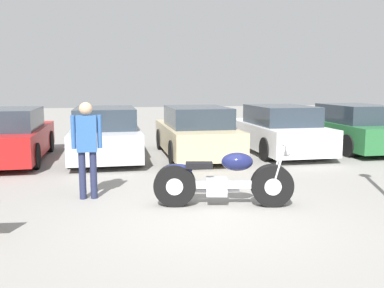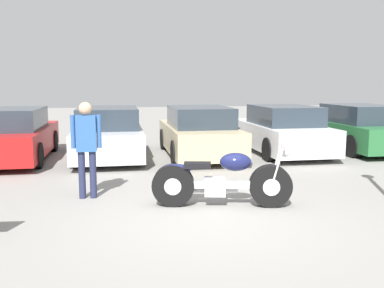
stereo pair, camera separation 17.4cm
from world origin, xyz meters
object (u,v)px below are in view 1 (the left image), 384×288
Objects in this scene: parked_car_champagne at (196,133)px; person_standing at (87,142)px; motorcycle at (222,180)px; parked_car_white at (278,131)px; parked_car_red at (9,136)px; parked_car_silver at (106,134)px; parked_car_green at (351,128)px.

parked_car_champagne is 4.88m from person_standing.
parked_car_white is at bearing 58.85° from motorcycle.
motorcycle is at bearing -22.28° from person_standing.
parked_car_red is at bearing 117.43° from person_standing.
parked_car_red and parked_car_silver have the same top height.
person_standing is at bearing -62.57° from parked_car_red.
parked_car_champagne is at bearing 83.44° from motorcycle.
parked_car_white is 2.47m from parked_car_green.
motorcycle is 0.54× the size of parked_car_red.
parked_car_silver is at bearing 179.58° from parked_car_white.
parked_car_green is at bearing 43.24° from motorcycle.
parked_car_silver reaches higher than motorcycle.
parked_car_white is 2.50× the size of person_standing.
parked_car_red is at bearing 178.04° from parked_car_champagne.
motorcycle is at bearing -136.76° from parked_car_green.
parked_car_silver is at bearing -0.72° from parked_car_red.
parked_car_champagne is at bearing -1.96° from parked_car_red.
parked_car_champagne is (4.93, -0.17, 0.00)m from parked_car_red.
parked_car_silver is 7.39m from parked_car_green.
parked_car_red is 4.72m from person_standing.
parked_car_silver is 4.17m from person_standing.
person_standing reaches higher than parked_car_red.
parked_car_red is at bearing -179.49° from parked_car_green.
parked_car_red is 1.00× the size of parked_car_silver.
parked_car_red and parked_car_green have the same top height.
parked_car_silver is at bearing 85.91° from person_standing.
parked_car_silver is 4.93m from parked_car_white.
parked_car_champagne is 2.50× the size of person_standing.
parked_car_red is at bearing 130.68° from motorcycle.
parked_car_white is 6.65m from person_standing.
parked_car_silver is (2.46, -0.03, 0.00)m from parked_car_red.
person_standing is (-7.68, -4.26, 0.36)m from parked_car_green.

